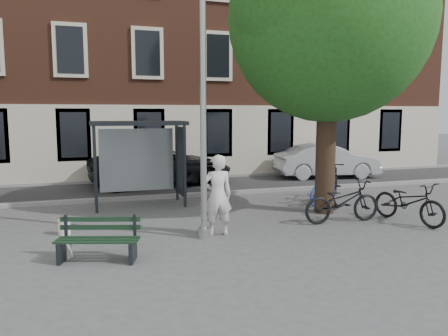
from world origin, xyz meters
TOP-DOWN VIEW (x-y plane):
  - ground at (0.00, 0.00)m, footprint 90.00×90.00m
  - road at (0.00, 7.00)m, footprint 40.00×4.00m
  - curb_near at (0.00, 5.00)m, footprint 40.00×0.25m
  - curb_far at (0.00, 9.00)m, footprint 40.00×0.25m
  - building_row at (0.00, 13.00)m, footprint 30.00×8.00m
  - lamppost at (0.00, 0.00)m, footprint 0.28×0.35m
  - tree_right at (4.01, 1.38)m, footprint 5.76×5.60m
  - bus_shelter at (-0.61, 4.11)m, footprint 2.85×1.45m
  - painter at (0.37, 0.14)m, footprint 0.71×0.48m
  - bench at (-2.36, -0.88)m, footprint 1.67×0.94m
  - bike_a at (3.83, 0.31)m, footprint 2.15×0.78m
  - bike_b at (4.58, 2.53)m, footprint 1.71×1.32m
  - bike_c at (5.50, -0.21)m, footprint 1.23×2.22m
  - bike_d at (5.26, 3.08)m, footprint 1.70×1.96m
  - car_dark at (0.30, 7.84)m, footprint 5.90×3.18m
  - car_silver at (7.65, 7.56)m, footprint 4.73×2.18m
  - bucket_b at (-3.09, 1.26)m, footprint 0.36×0.36m
  - bucket_c at (-3.00, -0.50)m, footprint 0.33×0.33m
  - notice_sign at (4.24, 1.70)m, footprint 0.36×0.13m

SIDE VIEW (x-z plane):
  - ground at x=0.00m, z-range 0.00..0.00m
  - road at x=0.00m, z-range 0.00..0.01m
  - curb_near at x=0.00m, z-range 0.00..0.12m
  - curb_far at x=0.00m, z-range 0.00..0.12m
  - bucket_b at x=-3.09m, z-range 0.00..0.36m
  - bucket_c at x=-3.00m, z-range 0.00..0.36m
  - bench at x=-2.36m, z-range -0.03..0.79m
  - bike_b at x=4.58m, z-range 0.00..1.03m
  - bike_c at x=5.50m, z-range 0.00..1.11m
  - bike_a at x=3.83m, z-range 0.00..1.12m
  - bike_d at x=5.26m, z-range 0.00..1.22m
  - car_silver at x=7.65m, z-range 0.00..1.50m
  - car_dark at x=0.30m, z-range 0.00..1.57m
  - painter at x=0.37m, z-range 0.00..1.91m
  - notice_sign at x=4.24m, z-range 0.52..2.64m
  - bus_shelter at x=-0.61m, z-range 0.61..3.23m
  - lamppost at x=0.00m, z-range -0.27..5.84m
  - tree_right at x=4.01m, z-range 1.52..9.72m
  - building_row at x=0.00m, z-range 0.00..14.00m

